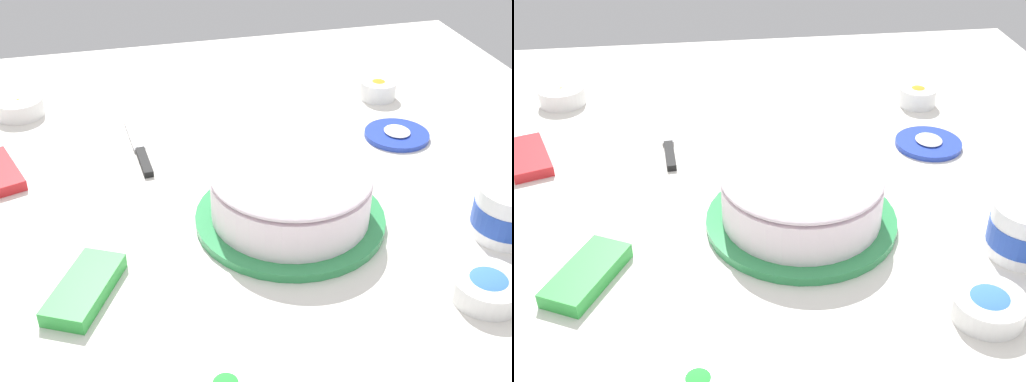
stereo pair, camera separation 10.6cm
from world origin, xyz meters
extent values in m
plane|color=silver|center=(0.00, 0.00, 0.00)|extent=(1.54, 1.54, 0.00)
cylinder|color=#339351|center=(-0.07, -0.07, 0.01)|extent=(0.30, 0.30, 0.01)
cylinder|color=brown|center=(-0.07, -0.07, 0.04)|extent=(0.23, 0.23, 0.06)
cylinder|color=white|center=(-0.07, -0.07, 0.05)|extent=(0.25, 0.25, 0.07)
ellipsoid|color=white|center=(-0.07, -0.07, 0.09)|extent=(0.25, 0.25, 0.03)
cylinder|color=white|center=(-0.19, -0.38, 0.04)|extent=(0.10, 0.10, 0.08)
cylinder|color=#2347B2|center=(-0.19, -0.38, 0.04)|extent=(0.11, 0.11, 0.04)
cylinder|color=#233DAD|center=(0.15, -0.35, 0.01)|extent=(0.13, 0.13, 0.01)
ellipsoid|color=white|center=(0.15, -0.35, 0.01)|extent=(0.06, 0.05, 0.01)
cube|color=silver|center=(0.28, 0.15, 0.01)|extent=(0.14, 0.03, 0.00)
cube|color=black|center=(0.16, 0.14, 0.01)|extent=(0.10, 0.02, 0.01)
cylinder|color=white|center=(0.33, -0.39, 0.02)|extent=(0.08, 0.08, 0.04)
cylinder|color=orange|center=(0.33, -0.39, 0.02)|extent=(0.07, 0.07, 0.01)
ellipsoid|color=orange|center=(0.33, -0.39, 0.03)|extent=(0.06, 0.06, 0.02)
cylinder|color=white|center=(0.43, 0.37, 0.02)|extent=(0.10, 0.10, 0.04)
cylinder|color=yellow|center=(0.43, 0.37, 0.02)|extent=(0.08, 0.08, 0.01)
ellipsoid|color=yellow|center=(0.43, 0.37, 0.03)|extent=(0.07, 0.07, 0.02)
cylinder|color=white|center=(-0.31, -0.28, 0.02)|extent=(0.10, 0.10, 0.03)
cylinder|color=blue|center=(-0.31, -0.28, 0.02)|extent=(0.08, 0.08, 0.01)
ellipsoid|color=blue|center=(-0.31, -0.28, 0.03)|extent=(0.07, 0.07, 0.02)
cube|color=red|center=(0.18, 0.40, 0.01)|extent=(0.16, 0.11, 0.02)
cube|color=green|center=(-0.17, 0.26, 0.01)|extent=(0.16, 0.12, 0.02)
camera|label=1|loc=(-0.88, 0.19, 0.62)|focal=45.62mm
camera|label=2|loc=(-0.90, 0.09, 0.62)|focal=45.62mm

